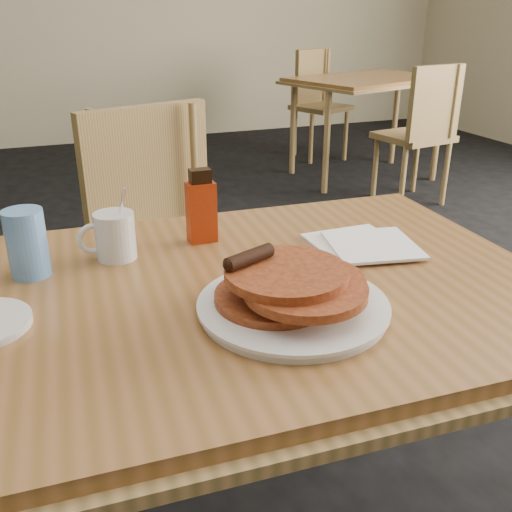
{
  "coord_description": "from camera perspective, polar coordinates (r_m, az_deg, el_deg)",
  "views": [
    {
      "loc": [
        -0.28,
        -0.82,
        1.2
      ],
      "look_at": [
        0.05,
        0.03,
        0.81
      ],
      "focal_mm": 40.0,
      "sensor_mm": 36.0,
      "label": 1
    }
  ],
  "objects": [
    {
      "name": "blue_tumbler",
      "position": [
        1.12,
        -21.94,
        1.18
      ],
      "size": [
        0.09,
        0.09,
        0.13
      ],
      "primitive_type": "cylinder",
      "rotation": [
        0.0,
        0.0,
        -0.33
      ],
      "color": "#5A8ED2",
      "rests_on": "main_table"
    },
    {
      "name": "main_table",
      "position": [
        1.04,
        -2.71,
        -5.04
      ],
      "size": [
        1.25,
        0.88,
        0.75
      ],
      "rotation": [
        0.0,
        0.0,
        -0.04
      ],
      "color": "brown",
      "rests_on": "floor"
    },
    {
      "name": "chair_neighbor_far",
      "position": [
        5.13,
        6.11,
        15.79
      ],
      "size": [
        0.52,
        0.54,
        0.89
      ],
      "rotation": [
        0.0,
        0.0,
        0.38
      ],
      "color": "#A9834F",
      "rests_on": "floor"
    },
    {
      "name": "syrup_bottle",
      "position": [
        1.2,
        -5.5,
        4.75
      ],
      "size": [
        0.06,
        0.04,
        0.16
      ],
      "rotation": [
        0.0,
        0.0,
        0.01
      ],
      "color": "maroon",
      "rests_on": "main_table"
    },
    {
      "name": "coffee_mug",
      "position": [
        1.15,
        -14.04,
        2.04
      ],
      "size": [
        0.11,
        0.08,
        0.15
      ],
      "rotation": [
        0.0,
        0.0,
        0.16
      ],
      "color": "silver",
      "rests_on": "main_table"
    },
    {
      "name": "napkin_stack",
      "position": [
        1.21,
        10.72,
        1.16
      ],
      "size": [
        0.21,
        0.22,
        0.01
      ],
      "rotation": [
        0.0,
        0.0,
        0.01
      ],
      "color": "white",
      "rests_on": "main_table"
    },
    {
      "name": "pancake_plate",
      "position": [
        0.92,
        3.67,
        -3.93
      ],
      "size": [
        0.31,
        0.31,
        0.1
      ],
      "rotation": [
        0.0,
        0.0,
        -0.03
      ],
      "color": "silver",
      "rests_on": "main_table"
    },
    {
      "name": "chair_neighbor_near",
      "position": [
        3.87,
        16.38,
        12.58
      ],
      "size": [
        0.47,
        0.47,
        0.9
      ],
      "rotation": [
        0.0,
        0.0,
        0.16
      ],
      "color": "#A9834F",
      "rests_on": "floor"
    },
    {
      "name": "chair_main_far",
      "position": [
        1.78,
        -9.8,
        1.94
      ],
      "size": [
        0.54,
        0.55,
        0.94
      ],
      "rotation": [
        0.0,
        0.0,
        0.33
      ],
      "color": "#A9834F",
      "rests_on": "floor"
    },
    {
      "name": "neighbor_table",
      "position": [
        4.46,
        11.08,
        16.6
      ],
      "size": [
        1.31,
        1.07,
        0.75
      ],
      "rotation": [
        0.0,
        0.0,
        0.31
      ],
      "color": "brown",
      "rests_on": "floor"
    }
  ]
}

